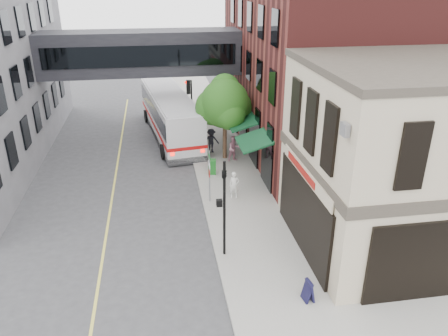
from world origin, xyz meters
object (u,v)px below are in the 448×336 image
object	(u,v)px
pedestrian_a	(234,185)
pedestrian_b	(234,149)
pedestrian_c	(211,141)
sandwich_board	(308,291)
newspaper_box	(212,167)
bus	(170,113)

from	to	relation	value
pedestrian_a	pedestrian_b	world-z (taller)	pedestrian_b
pedestrian_c	sandwich_board	bearing A→B (deg)	-97.60
newspaper_box	bus	bearing A→B (deg)	114.32
newspaper_box	sandwich_board	world-z (taller)	newspaper_box
pedestrian_a	pedestrian_b	distance (m)	5.27
pedestrian_a	newspaper_box	size ratio (longest dim) A/B	1.64
pedestrian_c	sandwich_board	distance (m)	15.72
pedestrian_a	pedestrian_b	xyz separation A→B (m)	(0.93, 5.18, 0.10)
bus	sandwich_board	size ratio (longest dim) A/B	14.14
pedestrian_c	newspaper_box	xyz separation A→B (m)	(-0.42, -3.54, -0.40)
pedestrian_c	newspaper_box	world-z (taller)	pedestrian_c
bus	newspaper_box	world-z (taller)	bus
pedestrian_a	newspaper_box	xyz separation A→B (m)	(-0.79, 3.36, -0.30)
newspaper_box	pedestrian_a	bearing A→B (deg)	-68.21
pedestrian_b	sandwich_board	world-z (taller)	pedestrian_b
pedestrian_b	bus	bearing A→B (deg)	107.00
bus	pedestrian_c	bearing A→B (deg)	-58.57
pedestrian_a	pedestrian_c	bearing A→B (deg)	98.20
pedestrian_c	sandwich_board	world-z (taller)	pedestrian_c
pedestrian_a	pedestrian_c	world-z (taller)	pedestrian_c
bus	pedestrian_a	bearing A→B (deg)	-75.06
bus	pedestrian_a	size ratio (longest dim) A/B	8.12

